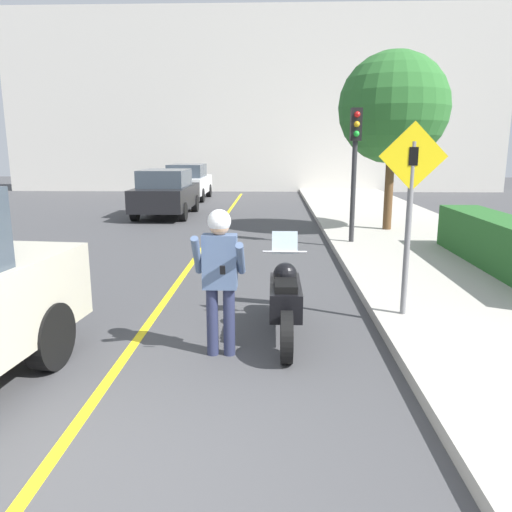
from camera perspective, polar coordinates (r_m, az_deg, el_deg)
name	(u,v)px	position (r m, az deg, el deg)	size (l,w,h in m)	color
ground_plane	(108,499)	(4.08, -16.54, -25.04)	(80.00, 80.00, 0.00)	#424244
road_center_line	(180,280)	(9.55, -8.67, -2.68)	(0.12, 36.00, 0.01)	yellow
building_backdrop	(254,102)	(29.19, -0.25, 17.22)	(28.00, 1.20, 9.93)	beige
motorcycle	(285,299)	(6.57, 3.35, -4.93)	(0.62, 2.29, 1.29)	black
person_biker	(220,267)	(5.81, -4.15, -1.29)	(0.59, 0.48, 1.76)	#282D4C
crossing_sign	(410,201)	(7.05, 17.20, 5.99)	(0.91, 0.08, 2.63)	slate
traffic_light	(355,149)	(12.45, 11.25, 11.87)	(0.26, 0.30, 3.21)	#2D2D30
hedge_row	(508,246)	(10.57, 26.84, 1.04)	(0.90, 5.40, 0.95)	#286028
street_tree	(393,108)	(14.72, 15.43, 15.98)	(3.02, 3.02, 4.87)	brown
parked_car_black	(166,193)	(18.47, -10.23, 7.15)	(1.88, 4.20, 1.68)	black
parked_car_white	(188,182)	(24.38, -7.80, 8.42)	(1.88, 4.20, 1.68)	black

